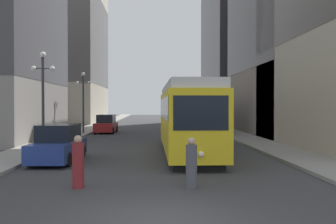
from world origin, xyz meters
TOP-DOWN VIEW (x-y plane):
  - ground_plane at (0.00, 0.00)m, footprint 200.00×200.00m
  - sidewalk_left at (-7.36, 40.00)m, footprint 2.60×120.00m
  - sidewalk_right at (7.36, 40.00)m, footprint 2.60×120.00m
  - streetcar at (1.74, 12.65)m, footprint 2.66×13.14m
  - transit_bus at (5.11, 30.38)m, footprint 2.78×12.43m
  - parked_car_left_near at (-4.75, 29.05)m, footprint 2.04×4.38m
  - parked_car_left_mid at (-4.75, 9.79)m, footprint 2.00×4.83m
  - pedestrian_crossing_near at (1.08, 3.69)m, footprint 0.38×0.38m
  - pedestrian_crossing_far at (-2.68, 3.87)m, footprint 0.39×0.39m
  - lamp_post_left_near at (-6.66, 13.91)m, footprint 1.41×0.36m
  - lamp_post_left_far at (-6.66, 27.10)m, footprint 1.41×0.36m
  - building_left_midblock at (-14.69, 54.46)m, footprint 12.67×21.89m
  - building_right_corner at (16.56, 26.82)m, footprint 16.40×17.49m
  - building_right_midblock at (15.75, 49.74)m, footprint 14.79×19.47m

SIDE VIEW (x-z plane):
  - ground_plane at x=0.00m, z-range 0.00..0.00m
  - sidewalk_left at x=-7.36m, z-range 0.00..0.15m
  - sidewalk_right at x=7.36m, z-range 0.00..0.15m
  - pedestrian_crossing_near at x=1.08m, z-range -0.06..1.62m
  - pedestrian_crossing_far at x=-2.68m, z-range -0.06..1.69m
  - parked_car_left_near at x=-4.75m, z-range -0.07..1.75m
  - parked_car_left_mid at x=-4.75m, z-range -0.07..1.75m
  - transit_bus at x=5.11m, z-range 0.22..3.67m
  - streetcar at x=1.74m, z-range 0.16..4.05m
  - lamp_post_left_far at x=-6.66m, z-range 1.03..6.71m
  - lamp_post_left_near at x=-6.66m, z-range 1.03..6.80m
  - building_left_midblock at x=-14.69m, z-range 0.36..24.71m
  - building_right_corner at x=16.56m, z-range 0.37..25.19m
  - building_right_midblock at x=15.75m, z-range 0.38..25.95m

